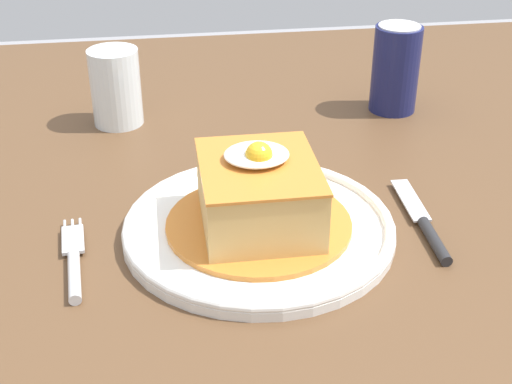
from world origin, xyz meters
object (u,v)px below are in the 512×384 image
(main_plate, at_px, (259,227))
(knife, at_px, (427,228))
(fork, at_px, (74,264))
(soda_can, at_px, (395,69))
(drinking_glass, at_px, (116,92))

(main_plate, xyz_separation_m, knife, (0.18, -0.02, -0.00))
(main_plate, bearing_deg, fork, -169.59)
(knife, bearing_deg, fork, -178.27)
(main_plate, relative_size, soda_can, 2.29)
(main_plate, distance_m, drinking_glass, 0.34)
(main_plate, bearing_deg, soda_can, 51.19)
(fork, relative_size, drinking_glass, 1.35)
(soda_can, distance_m, drinking_glass, 0.39)
(main_plate, distance_m, soda_can, 0.39)
(knife, xyz_separation_m, soda_can, (0.06, 0.32, 0.06))
(main_plate, xyz_separation_m, fork, (-0.19, -0.03, -0.00))
(main_plate, bearing_deg, drinking_glass, 115.99)
(fork, height_order, drinking_glass, drinking_glass)
(main_plate, xyz_separation_m, drinking_glass, (-0.15, 0.31, 0.04))
(main_plate, bearing_deg, knife, -7.62)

